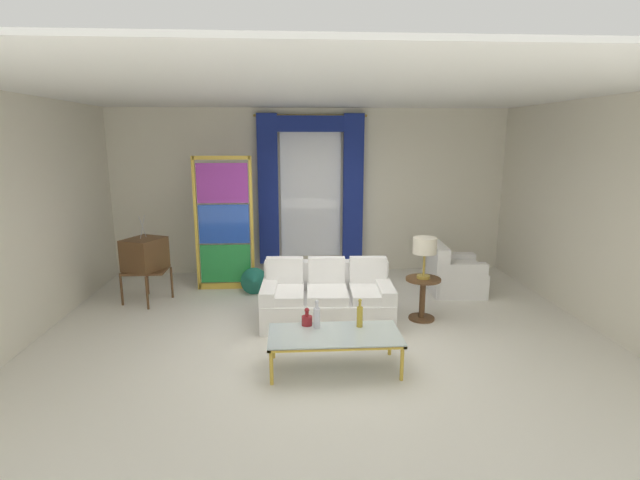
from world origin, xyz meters
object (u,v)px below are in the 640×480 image
object	(u,v)px
couch_white_long	(327,300)
armchair_white	(452,275)
bottle_amber_squat	(360,315)
vintage_tv	(145,256)
table_lamp_brass	(425,247)
coffee_table	(335,336)
peacock_figurine	(254,282)
round_side_table	(423,295)
bottle_crystal_tall	(307,319)
stained_glass_divider	(224,227)
bottle_blue_decanter	(317,317)

from	to	relation	value
couch_white_long	armchair_white	size ratio (longest dim) A/B	2.04
bottle_amber_squat	armchair_white	distance (m)	2.98
vintage_tv	table_lamp_brass	size ratio (longest dim) A/B	2.36
coffee_table	peacock_figurine	xyz separation A→B (m)	(-1.06, 2.55, -0.16)
round_side_table	bottle_crystal_tall	bearing A→B (deg)	-145.99
round_side_table	vintage_tv	bearing A→B (deg)	166.06
coffee_table	peacock_figurine	size ratio (longest dim) A/B	2.38
bottle_crystal_tall	table_lamp_brass	bearing A→B (deg)	34.01
bottle_amber_squat	stained_glass_divider	world-z (taller)	stained_glass_divider
coffee_table	armchair_white	bearing A→B (deg)	48.94
bottle_amber_squat	armchair_white	bearing A→B (deg)	51.05
stained_glass_divider	vintage_tv	bearing A→B (deg)	-153.69
bottle_amber_squat	peacock_figurine	world-z (taller)	bottle_amber_squat
round_side_table	bottle_blue_decanter	bearing A→B (deg)	-142.04
bottle_blue_decanter	table_lamp_brass	size ratio (longest dim) A/B	0.58
armchair_white	table_lamp_brass	world-z (taller)	table_lamp_brass
armchair_white	table_lamp_brass	xyz separation A→B (m)	(-0.81, -1.12, 0.74)
bottle_crystal_tall	bottle_amber_squat	size ratio (longest dim) A/B	0.63
coffee_table	bottle_blue_decanter	distance (m)	0.30
stained_glass_divider	table_lamp_brass	size ratio (longest dim) A/B	3.86
coffee_table	bottle_amber_squat	xyz separation A→B (m)	(0.30, 0.17, 0.17)
coffee_table	bottle_crystal_tall	distance (m)	0.40
couch_white_long	bottle_blue_decanter	distance (m)	1.27
bottle_amber_squat	vintage_tv	distance (m)	3.70
couch_white_long	peacock_figurine	xyz separation A→B (m)	(-1.08, 1.15, -0.08)
couch_white_long	vintage_tv	distance (m)	2.90
coffee_table	armchair_white	size ratio (longest dim) A/B	1.63
vintage_tv	round_side_table	size ratio (longest dim) A/B	2.26
bottle_blue_decanter	bottle_crystal_tall	xyz separation A→B (m)	(-0.11, 0.09, -0.07)
bottle_blue_decanter	stained_glass_divider	distance (m)	3.12
bottle_blue_decanter	round_side_table	distance (m)	1.95
stained_glass_divider	round_side_table	distance (m)	3.36
couch_white_long	bottle_blue_decanter	xyz separation A→B (m)	(-0.21, -1.23, 0.24)
bottle_crystal_tall	round_side_table	bearing A→B (deg)	34.01
vintage_tv	stained_glass_divider	size ratio (longest dim) A/B	0.61
vintage_tv	peacock_figurine	distance (m)	1.71
armchair_white	couch_white_long	bearing A→B (deg)	-153.07
armchair_white	stained_glass_divider	distance (m)	3.81
armchair_white	bottle_blue_decanter	bearing A→B (deg)	-135.38
couch_white_long	vintage_tv	size ratio (longest dim) A/B	1.33
couch_white_long	round_side_table	xyz separation A→B (m)	(1.33, -0.03, 0.05)
couch_white_long	vintage_tv	world-z (taller)	vintage_tv
couch_white_long	table_lamp_brass	xyz separation A→B (m)	(1.33, -0.03, 0.72)
coffee_table	vintage_tv	xyz separation A→B (m)	(-2.67, 2.36, 0.35)
coffee_table	stained_glass_divider	bearing A→B (deg)	117.73
bottle_blue_decanter	peacock_figurine	xyz separation A→B (m)	(-0.87, 2.38, -0.32)
vintage_tv	couch_white_long	bearing A→B (deg)	-19.68
bottle_crystal_tall	peacock_figurine	bearing A→B (deg)	108.52
bottle_blue_decanter	armchair_white	world-z (taller)	armchair_white
round_side_table	table_lamp_brass	world-z (taller)	table_lamp_brass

